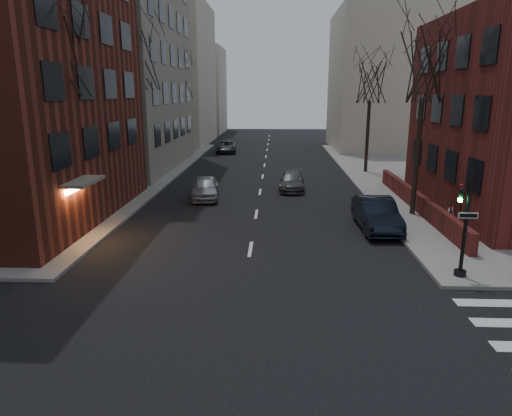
# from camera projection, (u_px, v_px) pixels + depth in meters

# --- Properties ---
(building_left_tan) EXTENTS (18.00, 18.00, 28.00)m
(building_left_tan) POSITION_uv_depth(u_px,v_px,m) (66.00, 5.00, 38.86)
(building_left_tan) COLOR gray
(building_left_tan) RESTS_ON ground
(low_wall_right) EXTENTS (0.35, 16.00, 1.00)m
(low_wall_right) POSITION_uv_depth(u_px,v_px,m) (417.00, 201.00, 26.51)
(low_wall_right) COLOR maroon
(low_wall_right) RESTS_ON sidewalk_far_right
(building_distant_la) EXTENTS (14.00, 16.00, 18.00)m
(building_distant_la) POSITION_uv_depth(u_px,v_px,m) (155.00, 75.00, 60.34)
(building_distant_la) COLOR beige
(building_distant_la) RESTS_ON ground
(building_distant_ra) EXTENTS (14.00, 14.00, 16.00)m
(building_distant_ra) POSITION_uv_depth(u_px,v_px,m) (393.00, 81.00, 54.46)
(building_distant_ra) COLOR beige
(building_distant_ra) RESTS_ON ground
(building_distant_lb) EXTENTS (10.00, 12.00, 14.00)m
(building_distant_lb) POSITION_uv_depth(u_px,v_px,m) (194.00, 91.00, 77.20)
(building_distant_lb) COLOR beige
(building_distant_lb) RESTS_ON ground
(traffic_signal) EXTENTS (0.76, 0.44, 4.00)m
(traffic_signal) POSITION_uv_depth(u_px,v_px,m) (463.00, 230.00, 16.57)
(traffic_signal) COLOR black
(traffic_signal) RESTS_ON sidewalk_far_right
(tree_left_a) EXTENTS (4.18, 4.18, 10.26)m
(tree_left_a) POSITION_uv_depth(u_px,v_px,m) (57.00, 53.00, 20.51)
(tree_left_a) COLOR #2D231C
(tree_left_a) RESTS_ON sidewalk_far_left
(tree_left_b) EXTENTS (4.40, 4.40, 10.80)m
(tree_left_b) POSITION_uv_depth(u_px,v_px,m) (136.00, 61.00, 32.02)
(tree_left_b) COLOR #2D231C
(tree_left_b) RESTS_ON sidewalk_far_left
(tree_left_c) EXTENTS (3.96, 3.96, 9.72)m
(tree_left_c) POSITION_uv_depth(u_px,v_px,m) (178.00, 79.00, 45.79)
(tree_left_c) COLOR #2D231C
(tree_left_c) RESTS_ON sidewalk_far_left
(tree_right_a) EXTENTS (3.96, 3.96, 9.72)m
(tree_right_a) POSITION_uv_depth(u_px,v_px,m) (425.00, 67.00, 23.74)
(tree_right_a) COLOR #2D231C
(tree_right_a) RESTS_ON sidewalk_far_right
(tree_right_b) EXTENTS (3.74, 3.74, 9.18)m
(tree_right_b) POSITION_uv_depth(u_px,v_px,m) (371.00, 82.00, 37.40)
(tree_right_b) COLOR #2D231C
(tree_right_b) RESTS_ON sidewalk_far_right
(streetlamp_near) EXTENTS (0.36, 0.36, 6.28)m
(streetlamp_near) POSITION_uv_depth(u_px,v_px,m) (132.00, 133.00, 29.28)
(streetlamp_near) COLOR black
(streetlamp_near) RESTS_ON sidewalk_far_left
(streetlamp_far) EXTENTS (0.36, 0.36, 6.28)m
(streetlamp_far) POSITION_uv_depth(u_px,v_px,m) (189.00, 117.00, 48.64)
(streetlamp_far) COLOR black
(streetlamp_far) RESTS_ON sidewalk_far_left
(parked_sedan) EXTENTS (1.82, 4.92, 1.61)m
(parked_sedan) POSITION_uv_depth(u_px,v_px,m) (376.00, 214.00, 23.02)
(parked_sedan) COLOR black
(parked_sedan) RESTS_ON ground
(car_lane_silver) EXTENTS (2.17, 4.41, 1.45)m
(car_lane_silver) POSITION_uv_depth(u_px,v_px,m) (205.00, 188.00, 29.77)
(car_lane_silver) COLOR #A8A9AE
(car_lane_silver) RESTS_ON ground
(car_lane_gray) EXTENTS (1.95, 4.36, 1.24)m
(car_lane_gray) POSITION_uv_depth(u_px,v_px,m) (292.00, 181.00, 32.44)
(car_lane_gray) COLOR #404145
(car_lane_gray) RESTS_ON ground
(car_lane_far) EXTENTS (2.50, 4.89, 1.32)m
(car_lane_far) POSITION_uv_depth(u_px,v_px,m) (226.00, 147.00, 52.51)
(car_lane_far) COLOR #39393D
(car_lane_far) RESTS_ON ground
(sandwich_board) EXTENTS (0.53, 0.63, 0.86)m
(sandwich_board) POSITION_uv_depth(u_px,v_px,m) (450.00, 216.00, 23.47)
(sandwich_board) COLOR white
(sandwich_board) RESTS_ON sidewalk_far_right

